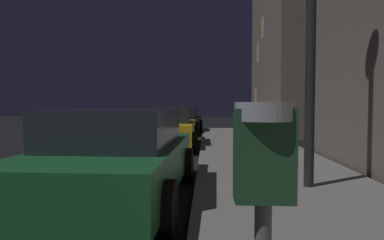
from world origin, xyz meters
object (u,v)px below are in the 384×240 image
car_yellow_cab (168,127)px  car_black (181,120)px  parking_meter (263,204)px  car_green (119,155)px

car_yellow_cab → car_black: bearing=90.0°
parking_meter → car_yellow_cab: 10.95m
parking_meter → car_black: parking_meter is taller
parking_meter → car_green: parking_meter is taller
car_yellow_cab → car_black: size_ratio=1.03×
car_green → car_black: same height
car_green → car_yellow_cab: same height
car_green → car_yellow_cab: bearing=90.0°
car_black → car_green: bearing=-90.0°
car_yellow_cab → car_green: bearing=-90.0°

